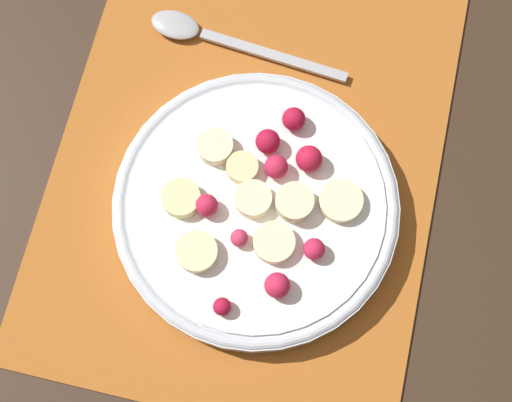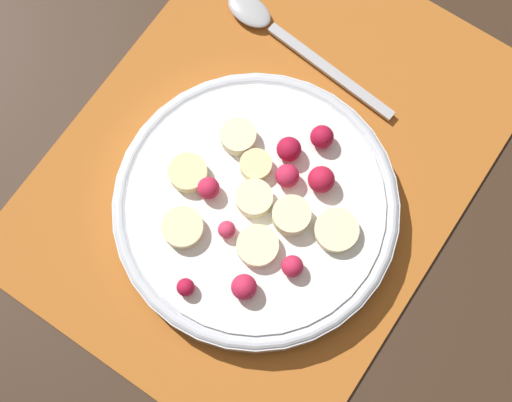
# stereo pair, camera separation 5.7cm
# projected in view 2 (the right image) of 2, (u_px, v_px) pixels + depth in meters

# --- Properties ---
(ground_plane) EXTENTS (3.00, 3.00, 0.00)m
(ground_plane) POSITION_uv_depth(u_px,v_px,m) (267.00, 163.00, 0.62)
(ground_plane) COLOR #382619
(placemat) EXTENTS (0.43, 0.32, 0.01)m
(placemat) POSITION_uv_depth(u_px,v_px,m) (267.00, 161.00, 0.61)
(placemat) COLOR #B26023
(placemat) RESTS_ON ground_plane
(fruit_bowl) EXTENTS (0.23, 0.23, 0.05)m
(fruit_bowl) POSITION_uv_depth(u_px,v_px,m) (256.00, 206.00, 0.58)
(fruit_bowl) COLOR silver
(fruit_bowl) RESTS_ON placemat
(spoon) EXTENTS (0.04, 0.18, 0.01)m
(spoon) POSITION_uv_depth(u_px,v_px,m) (275.00, 30.00, 0.64)
(spoon) COLOR #B2B2B7
(spoon) RESTS_ON placemat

